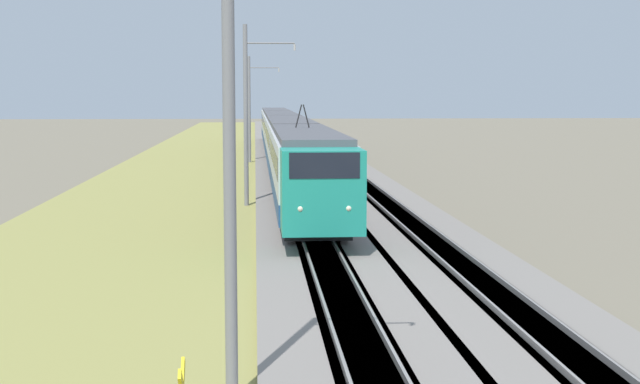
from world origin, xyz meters
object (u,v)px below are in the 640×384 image
Objects in this scene: passenger_train at (284,136)px; catenary_mast_near at (233,157)px; catenary_mast_far at (250,109)px; catenary_mast_mid at (247,114)px.

catenary_mast_near is (-52.41, 2.59, 2.11)m from passenger_train.
catenary_mast_far is at bearing -149.66° from passenger_train.
catenary_mast_mid reaches higher than catenary_mast_near.
catenary_mast_mid is 1.04× the size of catenary_mast_far.
catenary_mast_near is 28.42m from catenary_mast_mid.
passenger_train is 24.23m from catenary_mast_mid.
passenger_train is 8.77× the size of catenary_mast_mid.
catenary_mast_mid is at bearing -6.17° from passenger_train.
catenary_mast_mid is at bearing 0.00° from catenary_mast_near.
catenary_mast_near is 56.84m from catenary_mast_far.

